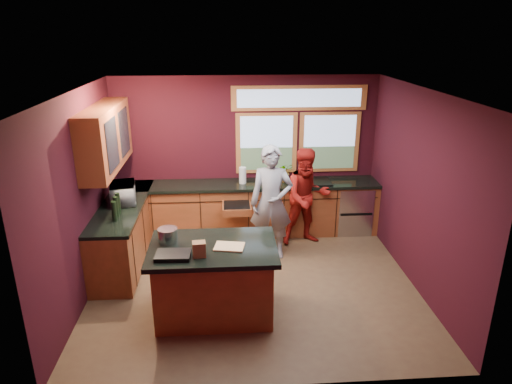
{
  "coord_description": "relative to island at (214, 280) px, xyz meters",
  "views": [
    {
      "loc": [
        -0.37,
        -5.67,
        3.44
      ],
      "look_at": [
        0.06,
        0.4,
        1.24
      ],
      "focal_mm": 32.0,
      "sensor_mm": 36.0,
      "label": 1
    }
  ],
  "objects": [
    {
      "name": "potted_plant",
      "position": [
        1.19,
        2.43,
        0.62
      ],
      "size": [
        0.3,
        0.26,
        0.33
      ],
      "primitive_type": "imported",
      "color": "#999999",
      "rests_on": "back_counter"
    },
    {
      "name": "room_shell",
      "position": [
        -0.05,
        1.01,
        1.32
      ],
      "size": [
        4.52,
        4.02,
        2.71
      ],
      "color": "black",
      "rests_on": "ground"
    },
    {
      "name": "black_tray",
      "position": [
        -0.45,
        -0.25,
        0.49
      ],
      "size": [
        0.41,
        0.3,
        0.05
      ],
      "primitive_type": "cube",
      "rotation": [
        0.0,
        0.0,
        -0.04
      ],
      "color": "black",
      "rests_on": "island"
    },
    {
      "name": "stock_pot",
      "position": [
        -0.55,
        0.15,
        0.56
      ],
      "size": [
        0.24,
        0.24,
        0.18
      ],
      "primitive_type": "cylinder",
      "color": "#B5B5BA",
      "rests_on": "island"
    },
    {
      "name": "paper_towel",
      "position": [
        0.46,
        2.38,
        0.59
      ],
      "size": [
        0.12,
        0.12,
        0.28
      ],
      "primitive_type": "cylinder",
      "color": "silver",
      "rests_on": "back_counter"
    },
    {
      "name": "paper_bag",
      "position": [
        -0.15,
        -0.25,
        0.56
      ],
      "size": [
        0.16,
        0.13,
        0.18
      ],
      "primitive_type": "cube",
      "rotation": [
        0.0,
        0.0,
        0.1
      ],
      "color": "brown",
      "rests_on": "island"
    },
    {
      "name": "microwave",
      "position": [
        -1.38,
        1.6,
        0.6
      ],
      "size": [
        0.46,
        0.6,
        0.3
      ],
      "primitive_type": "imported",
      "rotation": [
        0.0,
        0.0,
        1.77
      ],
      "color": "#999999",
      "rests_on": "left_counter"
    },
    {
      "name": "person_red",
      "position": [
        1.5,
        1.93,
        0.34
      ],
      "size": [
        0.89,
        0.75,
        1.63
      ],
      "primitive_type": "imported",
      "rotation": [
        0.0,
        0.0,
        0.18
      ],
      "color": "maroon",
      "rests_on": "floor"
    },
    {
      "name": "island",
      "position": [
        0.0,
        0.0,
        0.0
      ],
      "size": [
        1.55,
        1.05,
        0.95
      ],
      "color": "brown",
      "rests_on": "floor"
    },
    {
      "name": "floor",
      "position": [
        0.54,
        0.68,
        -0.48
      ],
      "size": [
        4.5,
        4.5,
        0.0
      ],
      "primitive_type": "plane",
      "color": "brown",
      "rests_on": "ground"
    },
    {
      "name": "person_grey",
      "position": [
        0.87,
        1.51,
        0.42
      ],
      "size": [
        0.71,
        0.51,
        1.8
      ],
      "primitive_type": "imported",
      "rotation": [
        0.0,
        0.0,
        -0.13
      ],
      "color": "slate",
      "rests_on": "floor"
    },
    {
      "name": "cutting_board",
      "position": [
        0.2,
        -0.05,
        0.48
      ],
      "size": [
        0.39,
        0.31,
        0.02
      ],
      "primitive_type": "cube",
      "rotation": [
        0.0,
        0.0,
        -0.18
      ],
      "color": "tan",
      "rests_on": "island"
    },
    {
      "name": "back_counter",
      "position": [
        0.74,
        2.38,
        -0.01
      ],
      "size": [
        4.5,
        0.64,
        0.93
      ],
      "color": "brown",
      "rests_on": "floor"
    },
    {
      "name": "left_counter",
      "position": [
        -1.41,
        1.53,
        -0.01
      ],
      "size": [
        0.64,
        2.3,
        0.93
      ],
      "color": "brown",
      "rests_on": "floor"
    }
  ]
}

